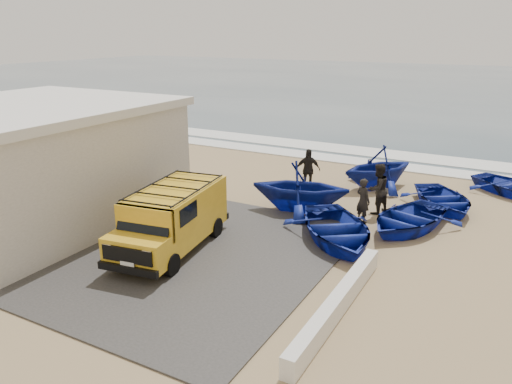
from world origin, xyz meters
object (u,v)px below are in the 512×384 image
at_px(parapet, 338,303).
at_px(boat_mid_left, 300,187).
at_px(building, 29,162).
at_px(boat_near_left, 336,229).
at_px(boat_far_left, 378,167).
at_px(fisherman_middle, 378,189).
at_px(van, 172,217).
at_px(boat_mid_right, 444,199).
at_px(boat_near_right, 408,218).
at_px(fisherman_back, 308,170).
at_px(fisherman_front, 363,200).

xyz_separation_m(parapet, boat_mid_left, (-3.90, 6.43, 0.72)).
relative_size(building, boat_near_left, 2.13).
bearing_deg(boat_far_left, fisherman_middle, -41.23).
bearing_deg(van, boat_mid_right, 41.21).
relative_size(van, boat_far_left, 1.39).
relative_size(boat_near_right, boat_mid_right, 1.09).
bearing_deg(parapet, boat_near_right, 87.64).
relative_size(van, boat_mid_right, 1.35).
distance_m(boat_near_left, fisherman_middle, 3.46).
bearing_deg(fisherman_back, boat_near_left, -90.22).
height_order(boat_mid_right, fisherman_front, fisherman_front).
bearing_deg(fisherman_middle, boat_near_right, 79.35).
xyz_separation_m(van, boat_mid_right, (7.06, 8.31, -0.73)).
height_order(boat_near_left, fisherman_back, fisherman_back).
xyz_separation_m(building, boat_far_left, (10.42, 9.95, -1.20)).
bearing_deg(fisherman_front, fisherman_back, -10.89).
distance_m(fisherman_front, fisherman_back, 4.21).
xyz_separation_m(parapet, boat_near_right, (0.27, 6.52, 0.15)).
xyz_separation_m(boat_far_left, fisherman_back, (-2.61, -1.92, -0.02)).
bearing_deg(boat_mid_right, boat_near_left, -149.23).
bearing_deg(building, boat_mid_right, 31.98).
xyz_separation_m(van, boat_near_left, (4.44, 3.11, -0.66)).
xyz_separation_m(boat_mid_right, fisherman_front, (-2.40, -3.01, 0.46)).
distance_m(building, fisherman_back, 11.26).
height_order(boat_far_left, fisherman_back, boat_far_left).
bearing_deg(fisherman_middle, boat_mid_right, 156.31).
height_order(building, parapet, building).
xyz_separation_m(boat_mid_right, boat_far_left, (-3.11, 1.50, 0.58)).
xyz_separation_m(building, parapet, (12.50, -1.00, -1.89)).
distance_m(fisherman_middle, fisherman_back, 3.78).
relative_size(boat_mid_right, fisherman_middle, 1.89).
height_order(fisherman_middle, fisherman_back, fisherman_middle).
bearing_deg(boat_far_left, van, -78.40).
height_order(boat_mid_right, fisherman_middle, fisherman_middle).
distance_m(parapet, fisherman_back, 10.19).
bearing_deg(fisherman_front, boat_near_right, -149.75).
bearing_deg(boat_mid_left, fisherman_back, 2.07).
height_order(building, boat_near_right, building).
relative_size(boat_near_left, fisherman_back, 2.33).
distance_m(building, boat_near_left, 11.51).
bearing_deg(boat_mid_left, boat_mid_right, -73.45).
relative_size(boat_near_right, boat_mid_left, 1.08).
height_order(van, boat_far_left, van).
height_order(parapet, boat_near_left, boat_near_left).
distance_m(parapet, fisherman_middle, 7.76).
bearing_deg(boat_near_left, boat_mid_left, 100.86).
relative_size(boat_mid_left, fisherman_middle, 1.90).
xyz_separation_m(building, van, (6.47, 0.13, -1.04)).
xyz_separation_m(building, fisherman_back, (7.81, 8.02, -1.22)).
height_order(parapet, fisherman_middle, fisherman_middle).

